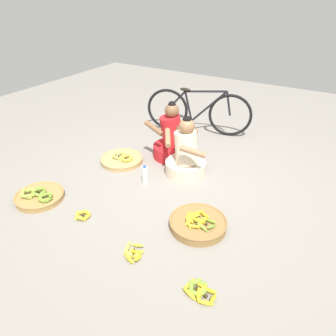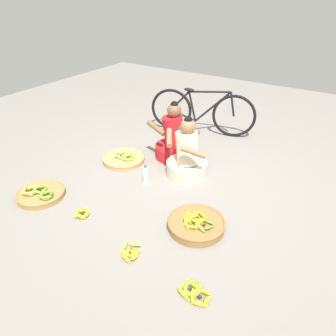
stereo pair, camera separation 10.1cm
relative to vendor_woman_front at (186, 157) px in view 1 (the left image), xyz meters
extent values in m
plane|color=gray|center=(0.04, -0.30, -0.25)|extent=(10.00, 10.00, 0.00)
cylinder|color=beige|center=(0.00, 0.00, -0.16)|extent=(0.52, 0.52, 0.18)
cylinder|color=beige|center=(0.00, 0.00, 0.13)|extent=(0.42, 0.40, 0.44)
sphere|color=#9E704C|center=(0.00, 0.00, 0.41)|extent=(0.19, 0.19, 0.19)
sphere|color=black|center=(0.00, 0.00, 0.49)|extent=(0.10, 0.10, 0.10)
cylinder|color=#9E704C|center=(-0.25, -0.02, 0.21)|extent=(0.22, 0.30, 0.16)
cylinder|color=#9E704C|center=(0.19, -0.19, 0.21)|extent=(0.31, 0.19, 0.16)
cylinder|color=red|center=(-0.39, 0.32, -0.16)|extent=(0.52, 0.52, 0.18)
cylinder|color=red|center=(-0.39, 0.32, 0.14)|extent=(0.42, 0.39, 0.46)
sphere|color=brown|center=(-0.39, 0.32, 0.43)|extent=(0.19, 0.19, 0.19)
sphere|color=black|center=(-0.39, 0.32, 0.51)|extent=(0.10, 0.10, 0.10)
cylinder|color=brown|center=(-0.55, 0.12, 0.22)|extent=(0.31, 0.12, 0.16)
cylinder|color=brown|center=(-0.14, 0.29, 0.22)|extent=(0.23, 0.29, 0.16)
torus|color=black|center=(-0.95, 1.14, 0.09)|extent=(0.67, 0.22, 0.68)
torus|color=black|center=(0.03, 1.42, 0.09)|extent=(0.67, 0.22, 0.68)
cylinder|color=black|center=(-0.30, 1.32, 0.20)|extent=(0.54, 0.18, 0.55)
cylinder|color=black|center=(-0.61, 1.24, 0.17)|extent=(0.15, 0.07, 0.49)
cylinder|color=black|center=(-0.36, 1.31, 0.44)|extent=(0.64, 0.20, 0.08)
cylinder|color=black|center=(-0.75, 1.20, 0.01)|extent=(0.41, 0.14, 0.18)
cylinder|color=black|center=(-0.81, 1.18, 0.25)|extent=(0.31, 0.11, 0.35)
cylinder|color=black|center=(0.00, 1.40, 0.28)|extent=(0.12, 0.06, 0.38)
ellipsoid|color=black|center=(-0.67, 1.22, 0.44)|extent=(0.18, 0.08, 0.05)
cylinder|color=tan|center=(-0.90, -0.17, -0.22)|extent=(0.57, 0.57, 0.06)
torus|color=tan|center=(-0.90, -0.17, -0.19)|extent=(0.58, 0.58, 0.02)
ellipsoid|color=yellow|center=(-0.76, -0.18, -0.17)|extent=(0.05, 0.14, 0.06)
ellipsoid|color=yellow|center=(-0.77, -0.14, -0.17)|extent=(0.11, 0.13, 0.07)
ellipsoid|color=yellow|center=(-0.84, -0.12, -0.16)|extent=(0.14, 0.08, 0.08)
ellipsoid|color=yellow|center=(-0.87, -0.15, -0.17)|extent=(0.09, 0.14, 0.06)
ellipsoid|color=yellow|center=(-0.87, -0.19, -0.16)|extent=(0.07, 0.14, 0.08)
ellipsoid|color=yellow|center=(-0.82, -0.23, -0.17)|extent=(0.14, 0.05, 0.06)
ellipsoid|color=yellow|center=(-0.77, -0.21, -0.17)|extent=(0.11, 0.13, 0.05)
sphere|color=#382D19|center=(-0.82, -0.18, -0.17)|extent=(0.03, 0.03, 0.03)
ellipsoid|color=#9EB747|center=(-0.89, -0.18, -0.17)|extent=(0.03, 0.14, 0.06)
ellipsoid|color=#9EB747|center=(-0.93, -0.11, -0.16)|extent=(0.14, 0.06, 0.08)
ellipsoid|color=#9EB747|center=(-1.01, -0.19, -0.17)|extent=(0.06, 0.14, 0.06)
ellipsoid|color=#9EB747|center=(-0.94, -0.24, -0.17)|extent=(0.14, 0.04, 0.06)
sphere|color=#382D19|center=(-0.95, -0.17, -0.17)|extent=(0.03, 0.03, 0.03)
cylinder|color=olive|center=(0.60, -0.85, -0.21)|extent=(0.57, 0.57, 0.08)
torus|color=olive|center=(0.60, -0.85, -0.17)|extent=(0.59, 0.59, 0.02)
ellipsoid|color=olive|center=(0.77, -0.89, -0.14)|extent=(0.06, 0.15, 0.08)
ellipsoid|color=olive|center=(0.72, -0.82, -0.15)|extent=(0.15, 0.06, 0.06)
ellipsoid|color=olive|center=(0.64, -0.88, -0.15)|extent=(0.04, 0.15, 0.05)
ellipsoid|color=olive|center=(0.69, -0.95, -0.14)|extent=(0.15, 0.06, 0.07)
sphere|color=#382D19|center=(0.70, -0.88, -0.15)|extent=(0.03, 0.03, 0.03)
ellipsoid|color=gold|center=(0.66, -0.81, -0.14)|extent=(0.06, 0.16, 0.07)
ellipsoid|color=gold|center=(0.63, -0.77, -0.14)|extent=(0.15, 0.11, 0.08)
ellipsoid|color=gold|center=(0.55, -0.78, -0.14)|extent=(0.14, 0.12, 0.07)
ellipsoid|color=gold|center=(0.55, -0.87, -0.14)|extent=(0.13, 0.13, 0.08)
ellipsoid|color=gold|center=(0.63, -0.89, -0.14)|extent=(0.15, 0.10, 0.09)
sphere|color=#382D19|center=(0.60, -0.83, -0.14)|extent=(0.03, 0.03, 0.03)
ellipsoid|color=gold|center=(0.60, -0.86, -0.14)|extent=(0.04, 0.12, 0.06)
ellipsoid|color=gold|center=(0.55, -0.81, -0.14)|extent=(0.12, 0.04, 0.07)
ellipsoid|color=gold|center=(0.50, -0.87, -0.14)|extent=(0.06, 0.12, 0.07)
ellipsoid|color=gold|center=(0.54, -0.91, -0.15)|extent=(0.12, 0.05, 0.06)
sphere|color=#382D19|center=(0.55, -0.86, -0.14)|extent=(0.03, 0.03, 0.03)
ellipsoid|color=yellow|center=(0.65, -0.92, -0.15)|extent=(0.05, 0.15, 0.06)
ellipsoid|color=yellow|center=(0.63, -0.86, -0.14)|extent=(0.13, 0.11, 0.07)
ellipsoid|color=yellow|center=(0.55, -0.86, -0.14)|extent=(0.13, 0.11, 0.09)
ellipsoid|color=yellow|center=(0.53, -0.92, -0.14)|extent=(0.03, 0.15, 0.07)
ellipsoid|color=yellow|center=(0.55, -0.96, -0.14)|extent=(0.12, 0.12, 0.07)
ellipsoid|color=yellow|center=(0.62, -0.97, -0.15)|extent=(0.14, 0.10, 0.06)
sphere|color=#382D19|center=(0.59, -0.91, -0.15)|extent=(0.03, 0.03, 0.03)
cylinder|color=#A87F47|center=(-1.17, -1.34, -0.22)|extent=(0.53, 0.53, 0.06)
torus|color=#A87F47|center=(-1.17, -1.34, -0.19)|extent=(0.55, 0.55, 0.02)
ellipsoid|color=olive|center=(-0.98, -1.38, -0.16)|extent=(0.07, 0.13, 0.07)
ellipsoid|color=olive|center=(-1.00, -1.33, -0.16)|extent=(0.12, 0.11, 0.08)
ellipsoid|color=olive|center=(-1.05, -1.32, -0.16)|extent=(0.13, 0.08, 0.08)
ellipsoid|color=olive|center=(-1.08, -1.35, -0.17)|extent=(0.07, 0.13, 0.06)
ellipsoid|color=olive|center=(-1.08, -1.39, -0.16)|extent=(0.09, 0.13, 0.07)
ellipsoid|color=olive|center=(-1.03, -1.42, -0.16)|extent=(0.13, 0.04, 0.06)
ellipsoid|color=olive|center=(-1.00, -1.42, -0.17)|extent=(0.13, 0.09, 0.06)
sphere|color=#382D19|center=(-1.03, -1.37, -0.16)|extent=(0.04, 0.04, 0.04)
ellipsoid|color=olive|center=(-1.13, -1.32, -0.16)|extent=(0.07, 0.13, 0.07)
ellipsoid|color=olive|center=(-1.14, -1.29, -0.16)|extent=(0.12, 0.11, 0.06)
ellipsoid|color=olive|center=(-1.22, -1.29, -0.16)|extent=(0.12, 0.11, 0.07)
ellipsoid|color=olive|center=(-1.23, -1.33, -0.16)|extent=(0.05, 0.13, 0.08)
ellipsoid|color=olive|center=(-1.22, -1.37, -0.16)|extent=(0.12, 0.11, 0.08)
ellipsoid|color=olive|center=(-1.16, -1.38, -0.16)|extent=(0.13, 0.08, 0.08)
sphere|color=#382D19|center=(-1.18, -1.33, -0.16)|extent=(0.03, 0.03, 0.03)
ellipsoid|color=#9EB747|center=(-1.19, -1.43, -0.16)|extent=(0.07, 0.15, 0.08)
ellipsoid|color=#9EB747|center=(-1.25, -1.36, -0.16)|extent=(0.14, 0.05, 0.09)
ellipsoid|color=#9EB747|center=(-1.29, -1.37, -0.16)|extent=(0.13, 0.12, 0.08)
ellipsoid|color=#9EB747|center=(-1.31, -1.45, -0.15)|extent=(0.10, 0.14, 0.09)
ellipsoid|color=#9EB747|center=(-1.22, -1.47, -0.16)|extent=(0.14, 0.10, 0.08)
sphere|color=#382D19|center=(-1.25, -1.42, -0.16)|extent=(0.04, 0.04, 0.04)
ellipsoid|color=yellow|center=(0.31, -1.48, -0.23)|extent=(0.06, 0.15, 0.06)
ellipsoid|color=yellow|center=(0.24, -1.40, -0.22)|extent=(0.15, 0.04, 0.08)
ellipsoid|color=yellow|center=(0.18, -1.48, -0.22)|extent=(0.06, 0.15, 0.08)
ellipsoid|color=yellow|center=(0.26, -1.53, -0.22)|extent=(0.15, 0.06, 0.08)
sphere|color=#382D19|center=(0.25, -1.47, -0.23)|extent=(0.03, 0.03, 0.03)
ellipsoid|color=gold|center=(0.34, -1.52, -0.23)|extent=(0.04, 0.12, 0.07)
ellipsoid|color=gold|center=(0.29, -1.48, -0.22)|extent=(0.12, 0.04, 0.08)
ellipsoid|color=gold|center=(0.24, -1.52, -0.23)|extent=(0.05, 0.12, 0.07)
ellipsoid|color=gold|center=(0.28, -1.57, -0.22)|extent=(0.12, 0.06, 0.07)
sphere|color=#382D19|center=(0.29, -1.53, -0.23)|extent=(0.03, 0.03, 0.03)
ellipsoid|color=yellow|center=(-0.46, -1.33, -0.23)|extent=(0.06, 0.13, 0.06)
ellipsoid|color=yellow|center=(-0.50, -1.28, -0.22)|extent=(0.14, 0.07, 0.07)
ellipsoid|color=yellow|center=(-0.55, -1.29, -0.23)|extent=(0.12, 0.12, 0.07)
ellipsoid|color=yellow|center=(-0.56, -1.37, -0.23)|extent=(0.10, 0.13, 0.07)
ellipsoid|color=yellow|center=(-0.49, -1.38, -0.22)|extent=(0.13, 0.10, 0.09)
sphere|color=#382D19|center=(-0.52, -1.34, -0.22)|extent=(0.04, 0.04, 0.04)
ellipsoid|color=olive|center=(0.99, -1.53, -0.23)|extent=(0.05, 0.13, 0.07)
ellipsoid|color=olive|center=(0.94, -1.49, -0.22)|extent=(0.13, 0.06, 0.08)
ellipsoid|color=olive|center=(0.89, -1.51, -0.22)|extent=(0.11, 0.13, 0.08)
ellipsoid|color=olive|center=(0.89, -1.56, -0.22)|extent=(0.09, 0.13, 0.07)
ellipsoid|color=olive|center=(0.94, -1.60, -0.23)|extent=(0.13, 0.05, 0.06)
sphere|color=#382D19|center=(0.94, -1.54, -0.22)|extent=(0.04, 0.04, 0.04)
ellipsoid|color=gold|center=(1.08, -1.57, -0.22)|extent=(0.05, 0.14, 0.08)
ellipsoid|color=gold|center=(1.04, -1.52, -0.22)|extent=(0.14, 0.06, 0.08)
ellipsoid|color=gold|center=(0.97, -1.55, -0.22)|extent=(0.08, 0.14, 0.08)
ellipsoid|color=gold|center=(0.97, -1.60, -0.22)|extent=(0.09, 0.14, 0.08)
ellipsoid|color=gold|center=(1.05, -1.63, -0.23)|extent=(0.14, 0.09, 0.06)
sphere|color=#382D19|center=(1.03, -1.58, -0.23)|extent=(0.03, 0.03, 0.03)
ellipsoid|color=gold|center=(0.98, -1.57, -0.23)|extent=(0.05, 0.15, 0.07)
ellipsoid|color=gold|center=(0.93, -1.50, -0.23)|extent=(0.15, 0.06, 0.06)
ellipsoid|color=gold|center=(0.86, -1.55, -0.23)|extent=(0.07, 0.15, 0.07)
ellipsoid|color=gold|center=(0.90, -1.62, -0.23)|extent=(0.15, 0.07, 0.07)
sphere|color=#382D19|center=(0.92, -1.56, -0.23)|extent=(0.03, 0.03, 0.03)
cylinder|color=silver|center=(-0.32, -0.45, -0.14)|extent=(0.07, 0.07, 0.22)
cylinder|color=#2D59B7|center=(-0.32, -0.45, -0.02)|extent=(0.04, 0.04, 0.02)
camera|label=1|loc=(1.60, -3.13, 1.90)|focal=33.84mm
camera|label=2|loc=(1.69, -3.07, 1.90)|focal=33.84mm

